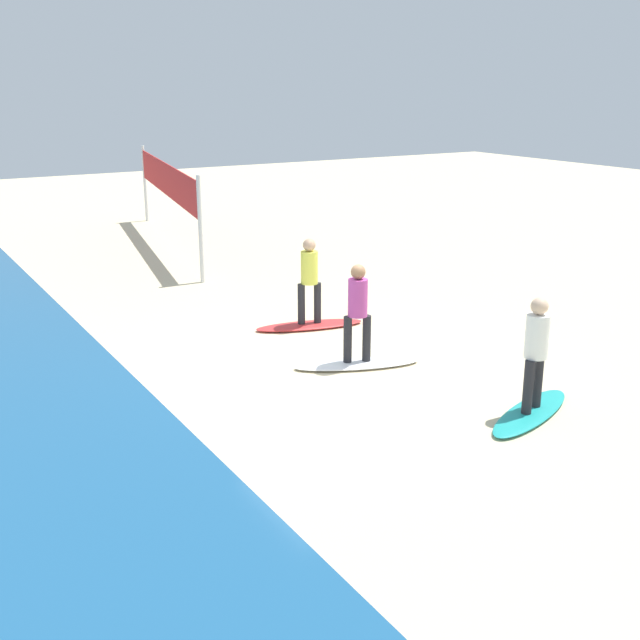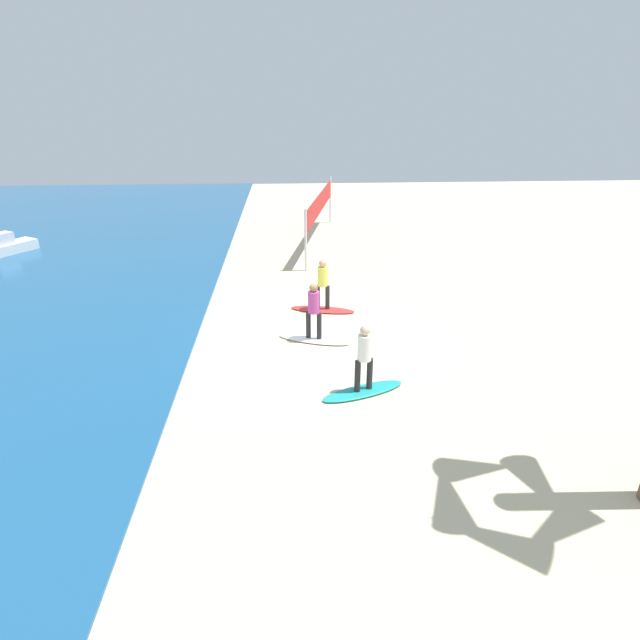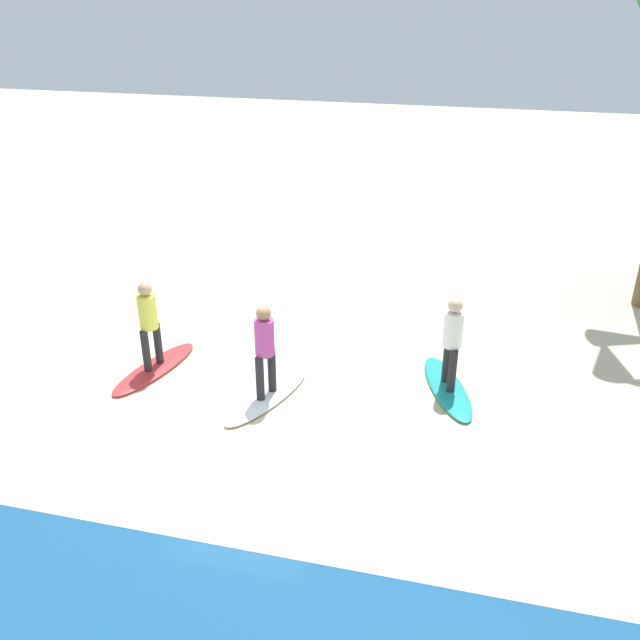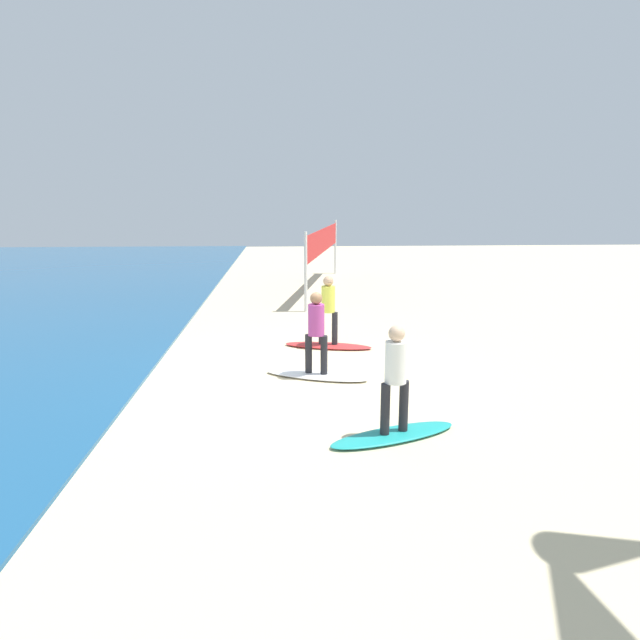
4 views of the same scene
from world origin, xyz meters
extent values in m
plane|color=beige|center=(0.00, 0.00, 0.00)|extent=(60.00, 60.00, 0.00)
ellipsoid|color=teal|center=(-3.21, -1.37, 0.04)|extent=(1.27, 2.16, 0.09)
cylinder|color=#232328|center=(-3.26, -1.22, 0.48)|extent=(0.14, 0.14, 0.78)
cylinder|color=#232328|center=(-3.15, -1.52, 0.48)|extent=(0.14, 0.14, 0.78)
cylinder|color=white|center=(-3.21, -1.37, 1.18)|extent=(0.32, 0.32, 0.62)
sphere|color=beige|center=(-3.21, -1.37, 1.61)|extent=(0.24, 0.24, 0.24)
ellipsoid|color=white|center=(-0.27, -0.37, 0.04)|extent=(1.25, 2.16, 0.09)
cylinder|color=#232328|center=(-0.22, -0.22, 0.48)|extent=(0.14, 0.14, 0.78)
cylinder|color=#232328|center=(-0.33, -0.52, 0.48)|extent=(0.14, 0.14, 0.78)
cylinder|color=#B74293|center=(-0.27, -0.37, 1.18)|extent=(0.32, 0.32, 0.62)
sphere|color=#9E704C|center=(-0.27, -0.37, 1.61)|extent=(0.24, 0.24, 0.24)
ellipsoid|color=red|center=(1.98, -0.78, 0.04)|extent=(1.07, 2.17, 0.09)
cylinder|color=#232328|center=(2.02, -0.62, 0.48)|extent=(0.14, 0.14, 0.78)
cylinder|color=#232328|center=(1.94, -0.93, 0.48)|extent=(0.14, 0.14, 0.78)
cylinder|color=#E0E04C|center=(1.98, -0.78, 1.18)|extent=(0.32, 0.32, 0.62)
sphere|color=tan|center=(1.98, -0.78, 1.61)|extent=(0.24, 0.24, 0.24)
camera|label=1|loc=(-10.42, 6.46, 4.54)|focal=44.00mm
camera|label=2|loc=(-13.65, 0.33, 6.35)|focal=29.06mm
camera|label=3|loc=(-3.44, 8.85, 6.39)|focal=38.48mm
camera|label=4|loc=(-10.94, 0.22, 3.53)|focal=31.38mm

